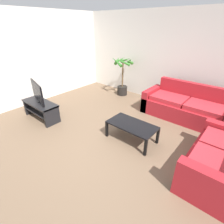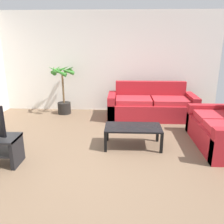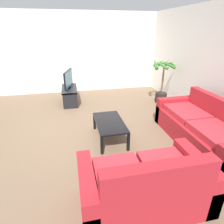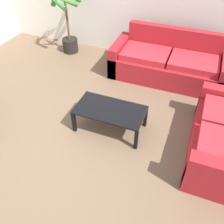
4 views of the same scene
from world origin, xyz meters
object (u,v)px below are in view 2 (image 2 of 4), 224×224
object	(u,v)px
couch_main	(151,106)
couch_loveseat	(224,131)
coffee_table	(133,129)
potted_palm	(64,91)

from	to	relation	value
couch_main	couch_loveseat	size ratio (longest dim) A/B	1.36
couch_main	couch_loveseat	world-z (taller)	same
coffee_table	potted_palm	world-z (taller)	potted_palm
couch_main	potted_palm	world-z (taller)	potted_palm
couch_loveseat	potted_palm	xyz separation A→B (m)	(-3.48, 1.92, 0.32)
couch_loveseat	coffee_table	distance (m)	1.70
couch_loveseat	coffee_table	xyz separation A→B (m)	(-1.70, -0.10, 0.05)
couch_loveseat	coffee_table	bearing A→B (deg)	-176.80
couch_loveseat	potted_palm	size ratio (longest dim) A/B	1.21
couch_main	potted_palm	xyz separation A→B (m)	(-2.32, 0.26, 0.32)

